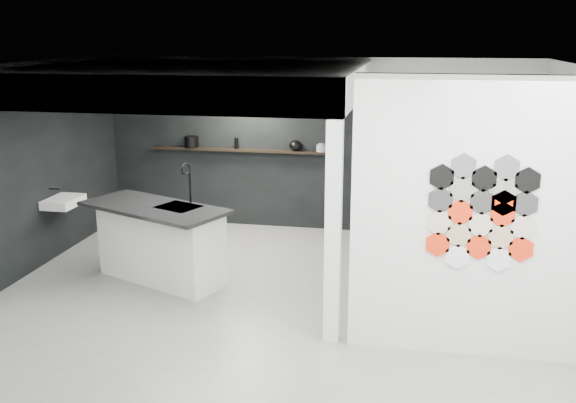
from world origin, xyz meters
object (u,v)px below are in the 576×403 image
at_px(wall_basin, 63,202).
at_px(utensil_cup, 192,144).
at_px(stockpot, 191,142).
at_px(kitchen_island, 161,241).
at_px(kettle, 295,145).
at_px(partition_panel, 477,221).
at_px(bottle_dark, 236,143).
at_px(glass_bowl, 321,148).
at_px(glass_vase, 321,147).

height_order(wall_basin, utensil_cup, utensil_cup).
xyz_separation_m(wall_basin, stockpot, (1.21, 2.07, 0.56)).
height_order(kitchen_island, kettle, kitchen_island).
distance_m(partition_panel, bottle_dark, 5.20).
bearing_deg(glass_bowl, kitchen_island, -124.03).
relative_size(glass_bowl, bottle_dark, 0.88).
xyz_separation_m(stockpot, bottle_dark, (0.78, 0.00, -0.00)).
distance_m(partition_panel, wall_basin, 5.78).
distance_m(glass_bowl, bottle_dark, 1.41).
bearing_deg(glass_vase, kitchen_island, -124.03).
bearing_deg(utensil_cup, glass_vase, 0.00).
bearing_deg(bottle_dark, stockpot, 180.00).
relative_size(kettle, glass_vase, 1.52).
distance_m(partition_panel, glass_vase, 4.39).
relative_size(wall_basin, glass_bowl, 3.85).
relative_size(partition_panel, utensil_cup, 28.09).
relative_size(stockpot, bottle_dark, 1.27).
height_order(partition_panel, glass_bowl, partition_panel).
bearing_deg(kettle, kitchen_island, -129.23).
distance_m(kitchen_island, glass_bowl, 3.23).
relative_size(partition_panel, glass_vase, 21.14).
distance_m(stockpot, utensil_cup, 0.04).
bearing_deg(wall_basin, partition_panel, -18.23).
bearing_deg(glass_bowl, kettle, 180.00).
distance_m(partition_panel, utensil_cup, 5.75).
relative_size(kitchen_island, utensil_cup, 21.36).
bearing_deg(bottle_dark, kettle, 0.00).
height_order(bottle_dark, utensil_cup, bottle_dark).
bearing_deg(wall_basin, kettle, 34.82).
distance_m(partition_panel, kettle, 4.60).
bearing_deg(kettle, bottle_dark, 167.88).
height_order(kitchen_island, bottle_dark, kitchen_island).
distance_m(bottle_dark, utensil_cup, 0.78).
bearing_deg(kitchen_island, utensil_cup, 122.90).
xyz_separation_m(wall_basin, kettle, (2.97, 2.07, 0.56)).
bearing_deg(kitchen_island, bottle_dark, 105.84).
relative_size(kettle, bottle_dark, 1.13).
relative_size(partition_panel, stockpot, 12.41).
bearing_deg(wall_basin, glass_bowl, 31.35).
bearing_deg(glass_bowl, glass_vase, 0.00).
relative_size(stockpot, kettle, 1.12).
bearing_deg(kitchen_island, kettle, 86.11).
distance_m(kettle, bottle_dark, 0.99).
height_order(wall_basin, bottle_dark, bottle_dark).
height_order(kitchen_island, stockpot, kitchen_island).
height_order(stockpot, glass_bowl, stockpot).
height_order(partition_panel, stockpot, partition_panel).
height_order(kitchen_island, glass_bowl, kitchen_island).
relative_size(bottle_dark, utensil_cup, 1.79).
xyz_separation_m(glass_bowl, bottle_dark, (-1.41, 0.00, 0.03)).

